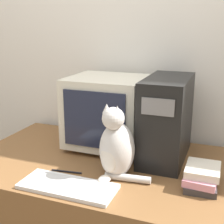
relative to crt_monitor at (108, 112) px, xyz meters
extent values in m
cube|color=silver|center=(0.03, 0.30, 0.27)|extent=(7.00, 0.05, 2.50)
cube|color=brown|center=(0.03, -0.20, -0.60)|extent=(1.40, 0.87, 0.77)
cube|color=beige|center=(0.00, 0.00, -0.20)|extent=(0.30, 0.23, 0.02)
cube|color=beige|center=(0.00, 0.00, 0.01)|extent=(0.43, 0.39, 0.39)
cube|color=#1E2338|center=(0.00, -0.20, 0.01)|extent=(0.35, 0.01, 0.31)
cube|color=black|center=(0.35, -0.04, 0.01)|extent=(0.22, 0.45, 0.44)
cube|color=slate|center=(0.35, -0.27, 0.13)|extent=(0.15, 0.01, 0.08)
cube|color=silver|center=(0.01, -0.52, -0.21)|extent=(0.44, 0.18, 0.02)
cube|color=silver|center=(0.01, -0.52, -0.20)|extent=(0.39, 0.14, 0.00)
ellipsoid|color=silver|center=(0.18, -0.33, -0.08)|extent=(0.21, 0.21, 0.27)
ellipsoid|color=beige|center=(0.16, -0.39, -0.10)|extent=(0.10, 0.07, 0.15)
sphere|color=silver|center=(0.17, -0.36, 0.08)|extent=(0.13, 0.13, 0.10)
cone|color=silver|center=(0.13, -0.34, 0.12)|extent=(0.04, 0.04, 0.04)
cone|color=silver|center=(0.19, -0.36, 0.12)|extent=(0.04, 0.04, 0.04)
ellipsoid|color=beige|center=(0.15, -0.42, -0.20)|extent=(0.07, 0.09, 0.04)
cylinder|color=silver|center=(0.24, -0.37, -0.20)|extent=(0.22, 0.06, 0.03)
cube|color=#383333|center=(0.57, -0.29, -0.20)|extent=(0.15, 0.21, 0.03)
cube|color=pink|center=(0.57, -0.30, -0.17)|extent=(0.15, 0.19, 0.03)
cube|color=beige|center=(0.57, -0.29, -0.14)|extent=(0.15, 0.17, 0.03)
cylinder|color=black|center=(-0.07, -0.39, -0.21)|extent=(0.16, 0.03, 0.01)
camera|label=1|loc=(0.64, -1.61, 0.49)|focal=50.00mm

